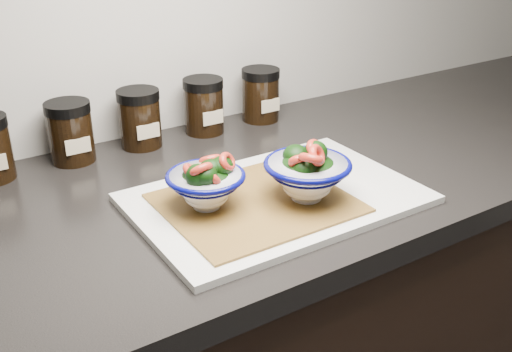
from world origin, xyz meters
TOP-DOWN VIEW (x-y plane):
  - countertop at (0.00, 1.45)m, footprint 3.50×0.60m
  - cutting_board at (-0.01, 1.35)m, footprint 0.45×0.30m
  - bamboo_mat at (-0.05, 1.34)m, footprint 0.28×0.24m
  - bowl_left at (-0.12, 1.37)m, footprint 0.12×0.12m
  - bowl_right at (0.02, 1.31)m, footprint 0.14×0.14m
  - spice_jar_b at (-0.23, 1.69)m, footprint 0.08×0.08m
  - spice_jar_c at (-0.10, 1.69)m, footprint 0.08×0.08m
  - spice_jar_d at (0.04, 1.69)m, footprint 0.08×0.08m
  - spice_jar_e at (0.18, 1.69)m, footprint 0.08×0.08m

SIDE VIEW (x-z plane):
  - countertop at x=0.00m, z-range 0.86..0.90m
  - cutting_board at x=-0.01m, z-range 0.90..0.91m
  - bamboo_mat at x=-0.05m, z-range 0.91..0.92m
  - bowl_left at x=-0.12m, z-range 0.91..1.00m
  - spice_jar_b at x=-0.23m, z-range 0.90..1.01m
  - spice_jar_c at x=-0.10m, z-range 0.90..1.01m
  - spice_jar_d at x=0.04m, z-range 0.90..1.01m
  - spice_jar_e at x=0.18m, z-range 0.90..1.01m
  - bowl_right at x=0.02m, z-range 0.90..1.01m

